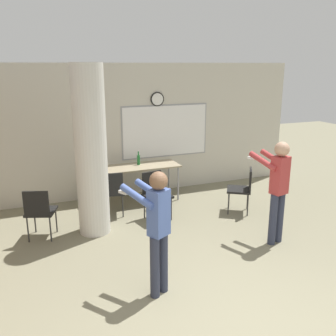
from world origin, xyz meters
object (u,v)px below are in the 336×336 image
object	(u,v)px
folding_table	(136,169)
person_playing_side	(278,185)
bottle_on_table	(139,160)
person_playing_front	(157,224)
chair_table_left	(112,190)
chair_mid_room	(243,187)
chair_near_pillar	(40,210)
chair_table_front	(156,192)

from	to	relation	value
folding_table	person_playing_side	xyz separation A→B (m)	(1.50, -2.62, 0.27)
bottle_on_table	person_playing_front	size ratio (longest dim) A/B	0.18
chair_table_left	person_playing_side	xyz separation A→B (m)	(2.13, -2.03, 0.46)
bottle_on_table	chair_mid_room	xyz separation A→B (m)	(1.62, -1.44, -0.35)
chair_near_pillar	chair_table_left	distance (m)	1.43
person_playing_front	bottle_on_table	bearing A→B (deg)	76.24
chair_mid_room	chair_near_pillar	distance (m)	3.69
chair_table_left	person_playing_side	distance (m)	2.98
chair_mid_room	chair_near_pillar	xyz separation A→B (m)	(-3.68, 0.23, 0.00)
folding_table	person_playing_front	size ratio (longest dim) A/B	1.13
chair_table_left	person_playing_front	distance (m)	2.69
chair_table_front	person_playing_front	distance (m)	2.41
person_playing_side	bottle_on_table	bearing A→B (deg)	117.30
chair_near_pillar	chair_table_front	distance (m)	2.04
person_playing_side	folding_table	bearing A→B (deg)	119.70
person_playing_front	chair_near_pillar	bearing A→B (deg)	120.35
folding_table	person_playing_side	distance (m)	3.03
chair_mid_room	person_playing_front	bearing A→B (deg)	-142.14
chair_table_front	chair_table_left	bearing A→B (deg)	149.78
bottle_on_table	folding_table	bearing A→B (deg)	-135.95
bottle_on_table	chair_table_front	size ratio (longest dim) A/B	0.32
chair_mid_room	chair_near_pillar	bearing A→B (deg)	176.49
chair_mid_room	person_playing_side	size ratio (longest dim) A/B	0.53
person_playing_side	person_playing_front	size ratio (longest dim) A/B	1.04
chair_near_pillar	person_playing_front	world-z (taller)	person_playing_front
chair_mid_room	chair_table_left	bearing A→B (deg)	162.23
chair_near_pillar	person_playing_side	xyz separation A→B (m)	(3.46, -1.50, 0.46)
chair_table_front	person_playing_front	bearing A→B (deg)	-109.43
folding_table	bottle_on_table	xyz separation A→B (m)	(0.09, 0.09, 0.16)
chair_table_left	bottle_on_table	bearing A→B (deg)	42.98
chair_near_pillar	person_playing_front	bearing A→B (deg)	-59.65
person_playing_side	chair_table_left	bearing A→B (deg)	136.40
bottle_on_table	chair_table_left	distance (m)	1.06
person_playing_front	person_playing_side	bearing A→B (deg)	15.54
chair_near_pillar	chair_table_front	xyz separation A→B (m)	(2.03, 0.12, 0.00)
chair_table_left	chair_near_pillar	bearing A→B (deg)	-158.25
chair_near_pillar	folding_table	bearing A→B (deg)	29.70
chair_near_pillar	chair_table_front	world-z (taller)	same
bottle_on_table	person_playing_side	xyz separation A→B (m)	(1.40, -2.72, 0.11)
chair_table_left	person_playing_side	size ratio (longest dim) A/B	0.53
chair_near_pillar	person_playing_front	xyz separation A→B (m)	(1.24, -2.12, 0.42)
folding_table	chair_near_pillar	world-z (taller)	chair_near_pillar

